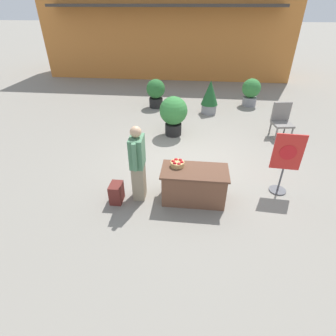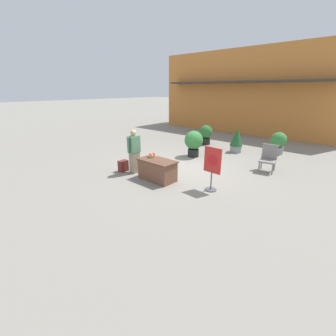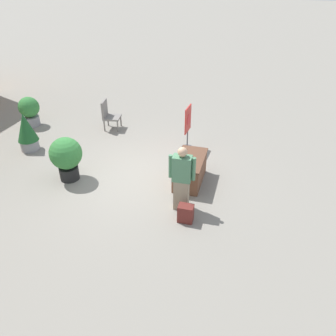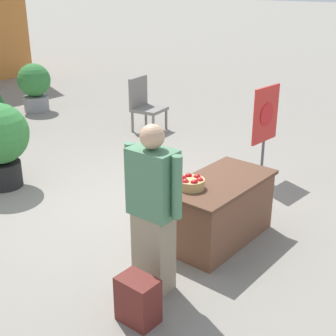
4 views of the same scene
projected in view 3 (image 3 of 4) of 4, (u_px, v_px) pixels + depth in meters
name	position (u px, v px, depth m)	size (l,w,h in m)	color
ground_plane	(138.00, 175.00, 8.97)	(120.00, 120.00, 0.00)	gray
display_table	(190.00, 170.00, 8.53)	(1.33, 0.70, 0.71)	brown
apple_basket	(183.00, 162.00, 8.04)	(0.28, 0.28, 0.13)	tan
person_visitor	(182.00, 179.00, 7.35)	(0.27, 0.61, 1.61)	gray
backpack	(186.00, 213.00, 7.26)	(0.24, 0.34, 0.42)	maroon
poster_board	(188.00, 126.00, 9.94)	(0.59, 0.36, 1.36)	#4C4C51
patio_chair	(109.00, 114.00, 11.29)	(0.63, 0.63, 1.02)	gray
potted_plant_far_right	(27.00, 131.00, 9.90)	(0.62, 0.62, 1.20)	gray
potted_plant_near_left	(29.00, 110.00, 11.51)	(0.71, 0.71, 1.05)	gray
potted_plant_near_right	(66.00, 156.00, 8.47)	(0.84, 0.84, 1.20)	black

